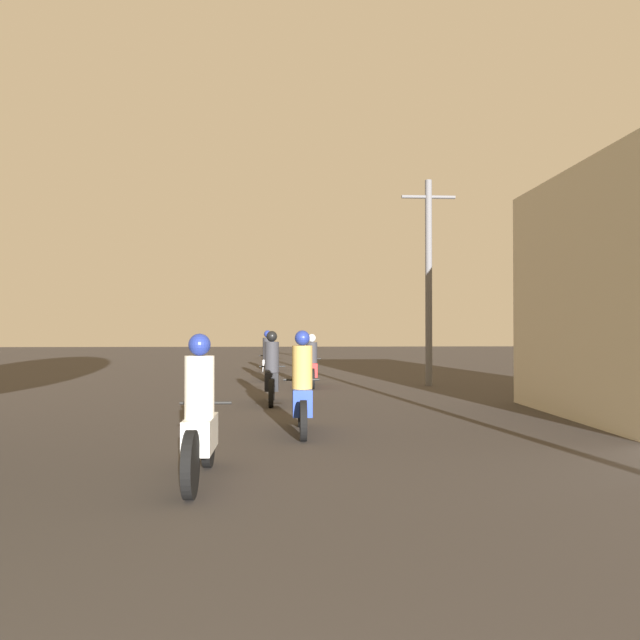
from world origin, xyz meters
name	(u,v)px	position (x,y,z in m)	size (l,w,h in m)	color
motorcycle_white	(200,423)	(-0.35, 6.79, 0.64)	(0.60, 2.09, 1.61)	black
motorcycle_blue	(302,392)	(0.85, 9.86, 0.65)	(0.60, 1.97, 1.64)	black
motorcycle_black	(272,374)	(0.28, 13.88, 0.65)	(0.60, 1.95, 1.62)	black
motorcycle_red	(312,366)	(1.35, 17.97, 0.61)	(0.60, 2.02, 1.53)	black
motorcycle_silver	(268,361)	(0.02, 20.27, 0.64)	(0.60, 1.92, 1.63)	black
motorcycle_orange	(270,355)	(-0.03, 24.99, 0.62)	(0.60, 2.02, 1.56)	black
utility_pole_far	(429,277)	(4.81, 18.09, 3.20)	(1.60, 0.20, 6.08)	slate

